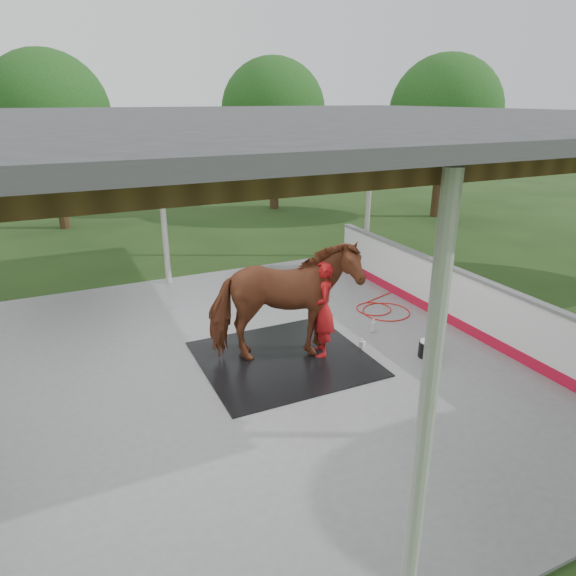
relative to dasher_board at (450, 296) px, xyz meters
name	(u,v)px	position (x,y,z in m)	size (l,w,h in m)	color
ground	(232,371)	(-4.60, 0.00, -0.59)	(100.00, 100.00, 0.00)	#1E3814
concrete_slab	(232,370)	(-4.60, 0.00, -0.57)	(12.00, 10.00, 0.05)	slate
pavilion_structure	(222,123)	(-4.60, 0.00, 3.37)	(12.60, 10.60, 4.05)	beige
dasher_board	(450,296)	(0.00, 0.00, 0.00)	(0.16, 8.00, 1.15)	red
tree_belt	(223,132)	(-4.30, 0.90, 3.20)	(28.00, 28.00, 5.80)	#382314
rubber_mat	(284,358)	(-3.68, -0.07, -0.53)	(2.79, 2.62, 0.02)	black
horse	(284,302)	(-3.68, -0.07, 0.52)	(1.13, 2.47, 2.09)	brown
handler	(323,309)	(-3.00, -0.18, 0.32)	(0.63, 0.41, 1.72)	#AE1216
wash_bucket	(428,349)	(-1.37, -1.05, -0.39)	(0.32, 0.32, 0.30)	black
soap_bottle_a	(373,325)	(-1.66, 0.20, -0.41)	(0.10, 0.11, 0.27)	silver
soap_bottle_b	(362,343)	(-2.22, -0.28, -0.45)	(0.08, 0.09, 0.19)	#338CD8
hose_coil	(382,310)	(-0.91, 0.99, -0.53)	(1.53, 1.48, 0.02)	red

